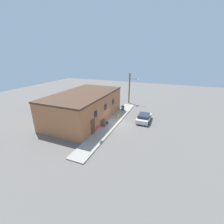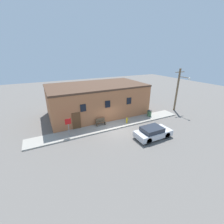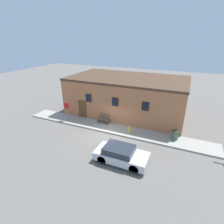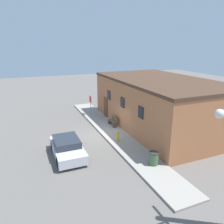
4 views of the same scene
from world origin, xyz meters
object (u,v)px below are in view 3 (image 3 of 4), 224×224
Objects in this scene: bench at (104,120)px; parked_car at (121,154)px; trash_bin at (175,135)px; fire_hydrant at (129,129)px; stop_sign at (67,108)px.

bench is 6.54m from parked_car.
parked_car reaches higher than trash_bin.
fire_hydrant is 3.44m from bench.
trash_bin reaches higher than fire_hydrant.
bench is (4.14, 0.90, -1.01)m from stop_sign.
fire_hydrant is at bearing 99.84° from parked_car.
parked_car is (8.16, -4.26, -0.93)m from stop_sign.
trash_bin is 0.21× the size of parked_car.
trash_bin is at bearing -2.81° from bench.
bench is 7.52m from trash_bin.
trash_bin is at bearing 53.91° from parked_car.
stop_sign is (-7.43, 0.08, 1.02)m from fire_hydrant.
bench reaches higher than trash_bin.
stop_sign reaches higher than parked_car.
stop_sign is 0.51× the size of parked_car.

